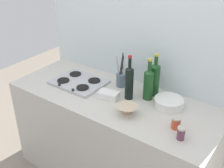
# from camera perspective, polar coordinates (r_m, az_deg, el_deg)

# --- Properties ---
(counter_block) EXTENTS (1.80, 0.70, 0.90)m
(counter_block) POSITION_cam_1_polar(r_m,az_deg,el_deg) (2.58, 0.00, -11.24)
(counter_block) COLOR beige
(counter_block) RESTS_ON ground
(backsplash_panel) EXTENTS (1.90, 0.06, 2.49)m
(backsplash_panel) POSITION_cam_1_polar(r_m,az_deg,el_deg) (2.46, 5.22, 8.04)
(backsplash_panel) COLOR silver
(backsplash_panel) RESTS_ON ground
(stovetop_hob) EXTENTS (0.46, 0.35, 0.04)m
(stovetop_hob) POSITION_cam_1_polar(r_m,az_deg,el_deg) (2.53, -6.79, 0.42)
(stovetop_hob) COLOR #B2B2B7
(stovetop_hob) RESTS_ON counter_block
(plate_stack) EXTENTS (0.23, 0.23, 0.07)m
(plate_stack) POSITION_cam_1_polar(r_m,az_deg,el_deg) (2.22, 11.60, -3.73)
(plate_stack) COLOR white
(plate_stack) RESTS_ON counter_block
(wine_bottle_leftmost) EXTENTS (0.08, 0.08, 0.35)m
(wine_bottle_leftmost) POSITION_cam_1_polar(r_m,az_deg,el_deg) (2.24, 7.45, 0.12)
(wine_bottle_leftmost) COLOR #19471E
(wine_bottle_leftmost) RESTS_ON counter_block
(wine_bottle_mid_left) EXTENTS (0.07, 0.07, 0.38)m
(wine_bottle_mid_left) POSITION_cam_1_polar(r_m,az_deg,el_deg) (2.23, 3.53, 0.45)
(wine_bottle_mid_left) COLOR black
(wine_bottle_mid_left) RESTS_ON counter_block
(wine_bottle_mid_right) EXTENTS (0.08, 0.08, 0.36)m
(wine_bottle_mid_right) POSITION_cam_1_polar(r_m,az_deg,el_deg) (2.31, 8.72, 1.12)
(wine_bottle_mid_right) COLOR #19471E
(wine_bottle_mid_right) RESTS_ON counter_block
(mixing_bowl) EXTENTS (0.16, 0.16, 0.07)m
(mixing_bowl) POSITION_cam_1_polar(r_m,az_deg,el_deg) (2.08, 3.16, -5.27)
(mixing_bowl) COLOR beige
(mixing_bowl) RESTS_ON counter_block
(butter_dish) EXTENTS (0.18, 0.13, 0.06)m
(butter_dish) POSITION_cam_1_polar(r_m,az_deg,el_deg) (2.28, -0.74, -2.26)
(butter_dish) COLOR white
(butter_dish) RESTS_ON counter_block
(utensil_crock) EXTENTS (0.09, 0.08, 0.32)m
(utensil_crock) POSITION_cam_1_polar(r_m,az_deg,el_deg) (2.44, 1.87, 1.15)
(utensil_crock) COLOR slate
(utensil_crock) RESTS_ON counter_block
(condiment_jar_front) EXTENTS (0.05, 0.05, 0.09)m
(condiment_jar_front) POSITION_cam_1_polar(r_m,az_deg,el_deg) (1.90, 13.90, -9.71)
(condiment_jar_front) COLOR #66384C
(condiment_jar_front) RESTS_ON counter_block
(condiment_jar_rear) EXTENTS (0.07, 0.07, 0.09)m
(condiment_jar_rear) POSITION_cam_1_polar(r_m,az_deg,el_deg) (1.99, 12.92, -7.69)
(condiment_jar_rear) COLOR #C64C2D
(condiment_jar_rear) RESTS_ON counter_block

